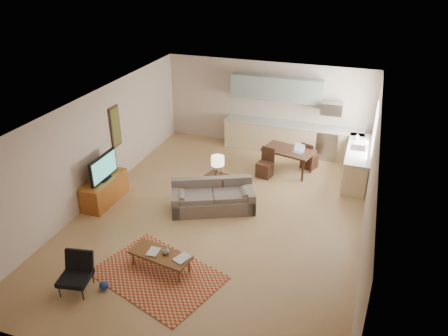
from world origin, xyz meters
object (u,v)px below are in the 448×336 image
(sofa, at_px, (213,197))
(tv_credenza, at_px, (105,190))
(dining_table, at_px, (288,161))
(coffee_table, at_px, (161,261))
(console_table, at_px, (218,187))
(armchair, at_px, (75,275))

(sofa, xyz_separation_m, tv_credenza, (-2.70, -0.50, -0.04))
(sofa, height_order, dining_table, sofa)
(coffee_table, bearing_deg, console_table, 96.84)
(armchair, distance_m, console_table, 4.25)
(sofa, distance_m, tv_credenza, 2.75)
(tv_credenza, relative_size, dining_table, 1.02)
(console_table, bearing_deg, dining_table, 70.21)
(tv_credenza, relative_size, console_table, 2.09)
(dining_table, bearing_deg, tv_credenza, -128.09)
(sofa, xyz_separation_m, armchair, (-1.45, -3.46, -0.00))
(coffee_table, xyz_separation_m, dining_table, (1.54, 4.99, 0.16))
(armchair, bearing_deg, sofa, 56.94)
(sofa, height_order, tv_credenza, sofa)
(coffee_table, relative_size, tv_credenza, 0.90)
(console_table, xyz_separation_m, dining_table, (1.38, 2.02, 0.01))
(coffee_table, distance_m, armchair, 1.63)
(sofa, bearing_deg, console_table, 72.84)
(coffee_table, height_order, dining_table, dining_table)
(sofa, distance_m, console_table, 0.56)
(console_table, bearing_deg, armchair, -94.41)
(tv_credenza, distance_m, console_table, 2.84)
(console_table, relative_size, dining_table, 0.49)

